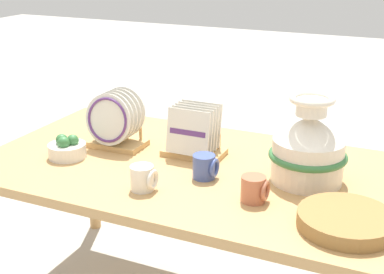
{
  "coord_description": "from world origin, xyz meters",
  "views": [
    {
      "loc": [
        0.75,
        -1.64,
        1.4
      ],
      "look_at": [
        0.0,
        0.0,
        0.74
      ],
      "focal_mm": 50.0,
      "sensor_mm": 36.0,
      "label": 1
    }
  ],
  "objects_px": {
    "ceramic_vase": "(308,147)",
    "fruit_bowl": "(67,149)",
    "mug_cream_glaze": "(143,178)",
    "mug_terracotta_glaze": "(255,189)",
    "dish_rack_round_plates": "(115,124)",
    "dish_rack_square_plates": "(194,138)",
    "mug_cobalt_glaze": "(205,167)",
    "wicker_charger_stack": "(346,221)"
  },
  "relations": [
    {
      "from": "ceramic_vase",
      "to": "mug_cream_glaze",
      "type": "xyz_separation_m",
      "value": [
        -0.47,
        -0.29,
        -0.08
      ]
    },
    {
      "from": "wicker_charger_stack",
      "to": "mug_cream_glaze",
      "type": "xyz_separation_m",
      "value": [
        -0.65,
        -0.02,
        0.02
      ]
    },
    {
      "from": "mug_cream_glaze",
      "to": "fruit_bowl",
      "type": "bearing_deg",
      "value": 162.39
    },
    {
      "from": "dish_rack_round_plates",
      "to": "mug_terracotta_glaze",
      "type": "height_order",
      "value": "dish_rack_round_plates"
    },
    {
      "from": "dish_rack_round_plates",
      "to": "mug_cobalt_glaze",
      "type": "height_order",
      "value": "dish_rack_round_plates"
    },
    {
      "from": "ceramic_vase",
      "to": "mug_cream_glaze",
      "type": "bearing_deg",
      "value": -148.14
    },
    {
      "from": "ceramic_vase",
      "to": "dish_rack_square_plates",
      "type": "height_order",
      "value": "ceramic_vase"
    },
    {
      "from": "mug_terracotta_glaze",
      "to": "fruit_bowl",
      "type": "height_order",
      "value": "fruit_bowl"
    },
    {
      "from": "mug_terracotta_glaze",
      "to": "fruit_bowl",
      "type": "distance_m",
      "value": 0.76
    },
    {
      "from": "ceramic_vase",
      "to": "mug_cream_glaze",
      "type": "distance_m",
      "value": 0.56
    },
    {
      "from": "dish_rack_round_plates",
      "to": "mug_cream_glaze",
      "type": "distance_m",
      "value": 0.43
    },
    {
      "from": "ceramic_vase",
      "to": "mug_terracotta_glaze",
      "type": "bearing_deg",
      "value": -117.18
    },
    {
      "from": "mug_cobalt_glaze",
      "to": "fruit_bowl",
      "type": "distance_m",
      "value": 0.55
    },
    {
      "from": "dish_rack_square_plates",
      "to": "mug_cream_glaze",
      "type": "bearing_deg",
      "value": -94.34
    },
    {
      "from": "dish_rack_round_plates",
      "to": "mug_cobalt_glaze",
      "type": "bearing_deg",
      "value": -16.34
    },
    {
      "from": "dish_rack_square_plates",
      "to": "mug_cobalt_glaze",
      "type": "distance_m",
      "value": 0.22
    },
    {
      "from": "fruit_bowl",
      "to": "mug_cobalt_glaze",
      "type": "bearing_deg",
      "value": 4.46
    },
    {
      "from": "ceramic_vase",
      "to": "mug_cobalt_glaze",
      "type": "height_order",
      "value": "ceramic_vase"
    },
    {
      "from": "mug_cream_glaze",
      "to": "mug_cobalt_glaze",
      "type": "bearing_deg",
      "value": 49.21
    },
    {
      "from": "dish_rack_square_plates",
      "to": "fruit_bowl",
      "type": "distance_m",
      "value": 0.48
    },
    {
      "from": "ceramic_vase",
      "to": "fruit_bowl",
      "type": "distance_m",
      "value": 0.9
    },
    {
      "from": "dish_rack_square_plates",
      "to": "wicker_charger_stack",
      "type": "height_order",
      "value": "dish_rack_square_plates"
    },
    {
      "from": "dish_rack_round_plates",
      "to": "fruit_bowl",
      "type": "bearing_deg",
      "value": -121.55
    },
    {
      "from": "mug_terracotta_glaze",
      "to": "dish_rack_round_plates",
      "type": "bearing_deg",
      "value": 160.8
    },
    {
      "from": "wicker_charger_stack",
      "to": "mug_cobalt_glaze",
      "type": "xyz_separation_m",
      "value": [
        -0.5,
        0.15,
        0.02
      ]
    },
    {
      "from": "ceramic_vase",
      "to": "fruit_bowl",
      "type": "height_order",
      "value": "ceramic_vase"
    },
    {
      "from": "dish_rack_round_plates",
      "to": "fruit_bowl",
      "type": "xyz_separation_m",
      "value": [
        -0.11,
        -0.17,
        -0.06
      ]
    },
    {
      "from": "ceramic_vase",
      "to": "mug_terracotta_glaze",
      "type": "relative_size",
      "value": 3.52
    },
    {
      "from": "mug_terracotta_glaze",
      "to": "fruit_bowl",
      "type": "relative_size",
      "value": 0.6
    },
    {
      "from": "wicker_charger_stack",
      "to": "fruit_bowl",
      "type": "bearing_deg",
      "value": 174.3
    },
    {
      "from": "dish_rack_square_plates",
      "to": "mug_cream_glaze",
      "type": "distance_m",
      "value": 0.35
    },
    {
      "from": "mug_cream_glaze",
      "to": "dish_rack_round_plates",
      "type": "bearing_deg",
      "value": 134.58
    },
    {
      "from": "mug_cream_glaze",
      "to": "ceramic_vase",
      "type": "bearing_deg",
      "value": 31.86
    },
    {
      "from": "dish_rack_square_plates",
      "to": "fruit_bowl",
      "type": "xyz_separation_m",
      "value": [
        -0.43,
        -0.22,
        -0.04
      ]
    },
    {
      "from": "mug_terracotta_glaze",
      "to": "dish_rack_square_plates",
      "type": "bearing_deg",
      "value": 140.39
    },
    {
      "from": "mug_cobalt_glaze",
      "to": "ceramic_vase",
      "type": "bearing_deg",
      "value": 20.65
    },
    {
      "from": "dish_rack_square_plates",
      "to": "mug_terracotta_glaze",
      "type": "bearing_deg",
      "value": -39.61
    },
    {
      "from": "mug_terracotta_glaze",
      "to": "mug_cream_glaze",
      "type": "relative_size",
      "value": 1.0
    },
    {
      "from": "wicker_charger_stack",
      "to": "mug_cream_glaze",
      "type": "height_order",
      "value": "mug_cream_glaze"
    },
    {
      "from": "mug_terracotta_glaze",
      "to": "fruit_bowl",
      "type": "xyz_separation_m",
      "value": [
        -0.76,
        0.06,
        -0.01
      ]
    },
    {
      "from": "mug_cobalt_glaze",
      "to": "mug_terracotta_glaze",
      "type": "relative_size",
      "value": 1.0
    },
    {
      "from": "ceramic_vase",
      "to": "dish_rack_square_plates",
      "type": "relative_size",
      "value": 1.32
    }
  ]
}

